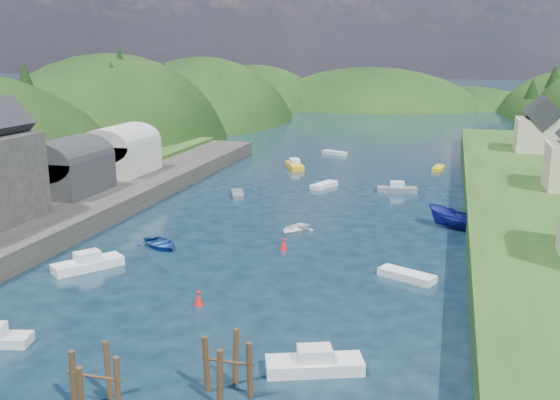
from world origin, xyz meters
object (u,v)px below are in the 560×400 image
(piling_cluster_near, at_px, (95,387))
(piling_cluster_far, at_px, (228,372))
(channel_buoy_far, at_px, (284,245))
(channel_buoy_near, at_px, (199,299))

(piling_cluster_near, distance_m, piling_cluster_far, 6.70)
(piling_cluster_far, height_order, channel_buoy_far, piling_cluster_far)
(piling_cluster_near, relative_size, channel_buoy_near, 3.38)
(piling_cluster_near, bearing_deg, piling_cluster_far, 27.43)
(channel_buoy_far, bearing_deg, piling_cluster_far, -81.71)
(piling_cluster_far, distance_m, channel_buoy_near, 12.21)
(piling_cluster_far, bearing_deg, channel_buoy_near, 119.97)
(piling_cluster_near, xyz_separation_m, channel_buoy_near, (-0.14, 13.64, -0.81))
(piling_cluster_far, bearing_deg, piling_cluster_near, -152.57)
(piling_cluster_near, xyz_separation_m, channel_buoy_far, (2.41, 27.31, -0.81))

